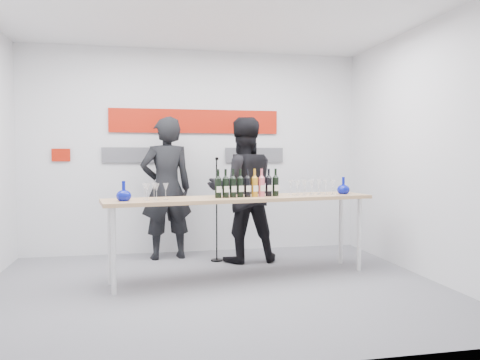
% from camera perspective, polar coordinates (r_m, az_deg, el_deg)
% --- Properties ---
extents(ground, '(5.00, 5.00, 0.00)m').
position_cam_1_polar(ground, '(5.25, -3.01, -12.97)').
color(ground, slate).
rests_on(ground, ground).
extents(back_wall, '(5.00, 0.04, 3.00)m').
position_cam_1_polar(back_wall, '(7.03, -5.47, 3.46)').
color(back_wall, silver).
rests_on(back_wall, ground).
extents(signage, '(3.38, 0.02, 0.79)m').
position_cam_1_polar(signage, '(7.00, -5.91, 5.96)').
color(signage, '#AF1807').
rests_on(signage, back_wall).
extents(tasting_table, '(3.25, 1.10, 0.96)m').
position_cam_1_polar(tasting_table, '(5.51, 0.21, -2.81)').
color(tasting_table, tan).
rests_on(tasting_table, ground).
extents(wine_bottles, '(0.80, 0.19, 0.33)m').
position_cam_1_polar(wine_bottles, '(5.47, 0.92, -0.36)').
color(wine_bottles, black).
rests_on(wine_bottles, tasting_table).
extents(decanter_left, '(0.16, 0.16, 0.21)m').
position_cam_1_polar(decanter_left, '(5.15, -14.00, -1.30)').
color(decanter_left, '#081298').
rests_on(decanter_left, tasting_table).
extents(decanter_right, '(0.16, 0.16, 0.21)m').
position_cam_1_polar(decanter_right, '(6.07, 12.49, -0.64)').
color(decanter_right, '#081298').
rests_on(decanter_right, tasting_table).
extents(glasses_left, '(0.29, 0.24, 0.18)m').
position_cam_1_polar(glasses_left, '(5.22, -10.48, -1.37)').
color(glasses_left, silver).
rests_on(glasses_left, tasting_table).
extents(glasses_right, '(0.58, 0.28, 0.18)m').
position_cam_1_polar(glasses_right, '(5.87, 8.58, -0.88)').
color(glasses_right, silver).
rests_on(glasses_right, tasting_table).
extents(presenter_left, '(0.79, 0.59, 1.97)m').
position_cam_1_polar(presenter_left, '(6.58, -8.97, -1.00)').
color(presenter_left, black).
rests_on(presenter_left, ground).
extents(presenter_right, '(0.97, 0.77, 1.96)m').
position_cam_1_polar(presenter_right, '(6.34, 0.30, -1.20)').
color(presenter_right, black).
rests_on(presenter_right, ground).
extents(mic_stand, '(0.17, 0.17, 1.42)m').
position_cam_1_polar(mic_stand, '(6.42, -2.85, -6.04)').
color(mic_stand, black).
rests_on(mic_stand, ground).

